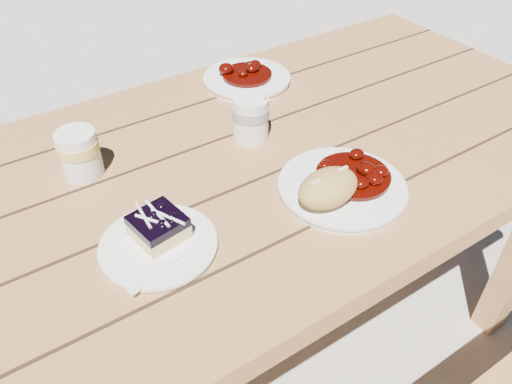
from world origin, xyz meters
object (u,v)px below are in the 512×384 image
bread_roll (328,188)px  coffee_cup (251,118)px  picnic_table (176,244)px  main_plate (342,188)px  second_plate (247,79)px  dessert_plate (159,246)px  blueberry_cake (158,226)px  second_cup (80,154)px

bread_roll → coffee_cup: coffee_cup is taller
picnic_table → bread_roll: (0.21, -0.22, 0.21)m
main_plate → second_plate: (0.08, 0.46, 0.00)m
dessert_plate → main_plate: bearing=-9.0°
coffee_cup → picnic_table: bearing=-167.2°
blueberry_cake → second_cup: (-0.05, 0.25, 0.02)m
main_plate → blueberry_cake: size_ratio=2.59×
main_plate → dessert_plate: 0.35m
second_plate → second_cup: 0.49m
blueberry_cake → picnic_table: bearing=50.5°
second_plate → second_cup: size_ratio=2.26×
bread_roll → dessert_plate: bearing=165.7°
second_plate → main_plate: bearing=-100.1°
second_cup → bread_roll: bearing=-45.7°
blueberry_cake → coffee_cup: (0.30, 0.18, 0.02)m
coffee_cup → second_plate: (0.13, 0.21, -0.04)m
second_cup → second_plate: bearing=16.8°
coffee_cup → blueberry_cake: bearing=-149.1°
coffee_cup → main_plate: bearing=-79.8°
dessert_plate → bread_roll: bearing=-14.3°
picnic_table → main_plate: (0.27, -0.20, 0.17)m
picnic_table → dessert_plate: 0.23m
picnic_table → second_cup: second_cup is taller
coffee_cup → bread_roll: bearing=-92.3°
picnic_table → main_plate: 0.37m
blueberry_cake → second_cup: bearing=91.1°
bread_roll → second_cup: size_ratio=1.28×
blueberry_cake → main_plate: bearing=-21.1°
dessert_plate → coffee_cup: size_ratio=2.00×
second_cup → coffee_cup: bearing=-12.0°
main_plate → second_cup: 0.50m
main_plate → second_plate: 0.47m
second_cup → main_plate: bearing=-39.6°
dessert_plate → second_cup: size_ratio=2.00×
picnic_table → bread_roll: bearing=-45.6°
bread_roll → blueberry_cake: size_ratio=1.34×
main_plate → dessert_plate: (-0.35, 0.06, -0.00)m
blueberry_cake → coffee_cup: size_ratio=0.96×
coffee_cup → second_plate: coffee_cup is taller
bread_roll → coffee_cup: bearing=87.7°
main_plate → coffee_cup: coffee_cup is taller
dessert_plate → second_cup: second_cup is taller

